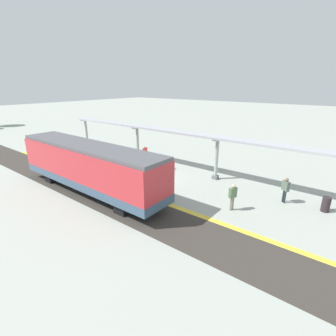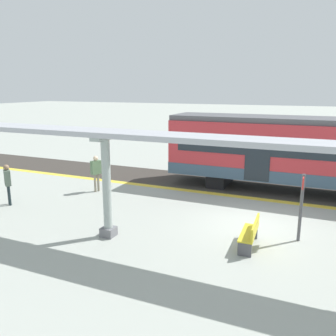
# 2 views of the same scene
# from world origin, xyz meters

# --- Properties ---
(ground_plane) EXTENTS (176.00, 176.00, 0.00)m
(ground_plane) POSITION_xyz_m (0.00, 0.00, 0.00)
(ground_plane) COLOR #9DA39A
(tactile_edge_strip) EXTENTS (0.40, 34.00, 0.01)m
(tactile_edge_strip) POSITION_xyz_m (-3.09, 0.00, 0.00)
(tactile_edge_strip) COLOR gold
(tactile_edge_strip) RESTS_ON ground
(trackbed) EXTENTS (3.20, 46.00, 0.01)m
(trackbed) POSITION_xyz_m (-4.89, 0.00, 0.00)
(trackbed) COLOR #38332D
(trackbed) RESTS_ON ground
(train_near_carriage) EXTENTS (2.65, 12.94, 3.48)m
(train_near_carriage) POSITION_xyz_m (-4.88, 1.65, 1.83)
(train_near_carriage) COLOR #BE2E35
(train_near_carriage) RESTS_ON ground
(canopy_pillar_second) EXTENTS (1.10, 0.44, 3.34)m
(canopy_pillar_second) POSITION_xyz_m (2.84, -4.20, 1.70)
(canopy_pillar_second) COLOR slate
(canopy_pillar_second) RESTS_ON ground
(canopy_pillar_third) EXTENTS (1.10, 0.44, 3.34)m
(canopy_pillar_third) POSITION_xyz_m (2.84, 4.55, 1.70)
(canopy_pillar_third) COLOR slate
(canopy_pillar_third) RESTS_ON ground
(canopy_pillar_fourth) EXTENTS (1.10, 0.44, 3.34)m
(canopy_pillar_fourth) POSITION_xyz_m (2.84, 13.10, 1.70)
(canopy_pillar_fourth) COLOR slate
(canopy_pillar_fourth) RESTS_ON ground
(canopy_beam) EXTENTS (1.20, 26.99, 0.16)m
(canopy_beam) POSITION_xyz_m (2.84, 0.01, 3.42)
(canopy_beam) COLOR #A8AAB2
(canopy_beam) RESTS_ON canopy_pillar_nearest
(bench_near_end) EXTENTS (1.51, 0.47, 0.86)m
(bench_near_end) POSITION_xyz_m (1.64, 8.90, 0.44)
(bench_near_end) COLOR gold
(bench_near_end) RESTS_ON ground
(bench_mid_platform) EXTENTS (1.52, 0.50, 0.86)m
(bench_mid_platform) POSITION_xyz_m (1.80, 0.25, 0.44)
(bench_mid_platform) COLOR gold
(bench_mid_platform) RESTS_ON ground
(trash_bin) EXTENTS (0.48, 0.48, 0.93)m
(trash_bin) POSITION_xyz_m (2.06, -12.03, 0.47)
(trash_bin) COLOR #2C2325
(trash_bin) RESTS_ON ground
(platform_info_sign) EXTENTS (0.56, 0.10, 2.20)m
(platform_info_sign) POSITION_xyz_m (0.74, 1.58, 1.33)
(platform_info_sign) COLOR #4C4C51
(platform_info_sign) RESTS_ON ground
(passenger_waiting_near_edge) EXTENTS (0.54, 0.39, 1.71)m
(passenger_waiting_near_edge) POSITION_xyz_m (-1.27, -7.47, 1.07)
(passenger_waiting_near_edge) COLOR gray
(passenger_waiting_near_edge) RESTS_ON ground
(passenger_by_the_benches) EXTENTS (0.48, 0.53, 1.72)m
(passenger_by_the_benches) POSITION_xyz_m (1.78, -9.72, 1.07)
(passenger_by_the_benches) COLOR #1A2629
(passenger_by_the_benches) RESTS_ON ground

